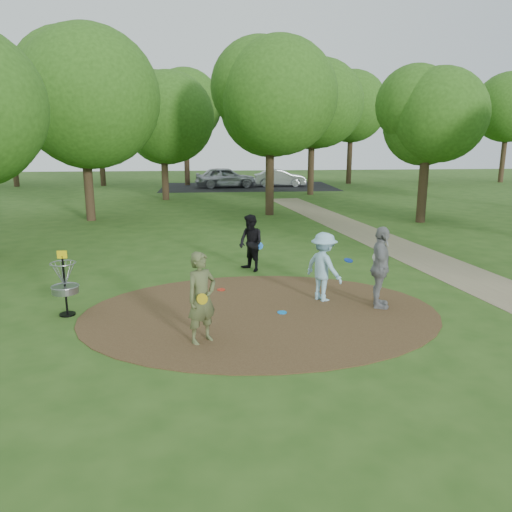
{
  "coord_description": "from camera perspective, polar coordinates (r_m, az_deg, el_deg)",
  "views": [
    {
      "loc": [
        -1.14,
        -11.03,
        4.06
      ],
      "look_at": [
        0.0,
        1.2,
        1.1
      ],
      "focal_mm": 35.0,
      "sensor_mm": 36.0,
      "label": 1
    }
  ],
  "objects": [
    {
      "name": "player_observer_with_disc",
      "position": [
        9.98,
        -6.23,
        -4.8
      ],
      "size": [
        0.81,
        0.77,
        1.87
      ],
      "color": "#555E36",
      "rests_on": "ground"
    },
    {
      "name": "player_throwing_with_disc",
      "position": [
        12.57,
        7.73,
        -1.25
      ],
      "size": [
        1.37,
        1.3,
        1.75
      ],
      "color": "#9CD2E9",
      "rests_on": "ground"
    },
    {
      "name": "player_walking_with_disc",
      "position": [
        15.26,
        -0.59,
        1.49
      ],
      "size": [
        1.02,
        1.07,
        1.74
      ],
      "color": "black",
      "rests_on": "ground"
    },
    {
      "name": "car_right",
      "position": [
        41.51,
        2.76,
        8.89
      ],
      "size": [
        4.29,
        1.67,
        1.39
      ],
      "primitive_type": "imported",
      "rotation": [
        0.0,
        0.0,
        1.52
      ],
      "color": "#A6ABAE",
      "rests_on": "ground"
    },
    {
      "name": "player_waiting_with_disc",
      "position": [
        12.28,
        14.03,
        -1.31
      ],
      "size": [
        0.79,
        1.26,
        2.0
      ],
      "color": "gray",
      "rests_on": "ground"
    },
    {
      "name": "disc_ground_red",
      "position": [
        13.51,
        -4.0,
        -3.85
      ],
      "size": [
        0.22,
        0.22,
        0.02
      ],
      "primitive_type": "cylinder",
      "color": "red",
      "rests_on": "dirt_clearing"
    },
    {
      "name": "ground",
      "position": [
        11.81,
        0.54,
        -6.56
      ],
      "size": [
        100.0,
        100.0,
        0.0
      ],
      "primitive_type": "plane",
      "color": "#2D5119",
      "rests_on": "ground"
    },
    {
      "name": "car_left",
      "position": [
        40.72,
        -3.51,
        8.97
      ],
      "size": [
        5.01,
        2.44,
        1.65
      ],
      "primitive_type": "imported",
      "rotation": [
        0.0,
        0.0,
        1.68
      ],
      "color": "#A6A7AE",
      "rests_on": "ground"
    },
    {
      "name": "disc_ground_blue",
      "position": [
        11.8,
        2.99,
        -6.45
      ],
      "size": [
        0.22,
        0.22,
        0.02
      ],
      "primitive_type": "cylinder",
      "color": "#0E85F0",
      "rests_on": "dirt_clearing"
    },
    {
      "name": "footpath",
      "position": [
        15.64,
        24.17,
        -2.7
      ],
      "size": [
        7.55,
        39.89,
        0.01
      ],
      "primitive_type": "cube",
      "rotation": [
        0.0,
        0.0,
        0.14
      ],
      "color": "#8C7A5B",
      "rests_on": "ground"
    },
    {
      "name": "dirt_clearing",
      "position": [
        11.81,
        0.54,
        -6.51
      ],
      "size": [
        8.4,
        8.4,
        0.02
      ],
      "primitive_type": "cylinder",
      "color": "#47301C",
      "rests_on": "ground"
    },
    {
      "name": "disc_golf_basket",
      "position": [
        12.25,
        -21.06,
        -2.46
      ],
      "size": [
        0.63,
        0.63,
        1.54
      ],
      "color": "black",
      "rests_on": "ground"
    },
    {
      "name": "tree_ring",
      "position": [
        22.19,
        0.47,
        16.54
      ],
      "size": [
        37.02,
        45.15,
        9.01
      ],
      "color": "#332316",
      "rests_on": "ground"
    },
    {
      "name": "parking_lot",
      "position": [
        41.35,
        -0.94,
        7.93
      ],
      "size": [
        14.0,
        8.0,
        0.01
      ],
      "primitive_type": "cube",
      "color": "black",
      "rests_on": "ground"
    }
  ]
}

